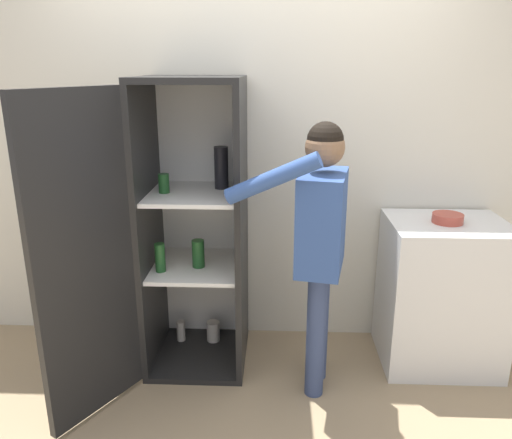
{
  "coord_description": "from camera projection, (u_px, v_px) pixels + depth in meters",
  "views": [
    {
      "loc": [
        0.16,
        -2.22,
        1.82
      ],
      "look_at": [
        0.04,
        0.61,
        0.94
      ],
      "focal_mm": 35.0,
      "sensor_mm": 36.0,
      "label": 1
    }
  ],
  "objects": [
    {
      "name": "person",
      "position": [
        320.0,
        228.0,
        2.69
      ],
      "size": [
        0.67,
        0.54,
        1.55
      ],
      "color": "#384770",
      "rests_on": "ground_plane"
    },
    {
      "name": "bowl",
      "position": [
        448.0,
        218.0,
        2.95
      ],
      "size": [
        0.18,
        0.18,
        0.05
      ],
      "color": "#B24738",
      "rests_on": "counter"
    },
    {
      "name": "wall_back",
      "position": [
        253.0,
        153.0,
        3.23
      ],
      "size": [
        7.0,
        0.06,
        2.55
      ],
      "color": "silver",
      "rests_on": "ground_plane"
    },
    {
      "name": "counter",
      "position": [
        441.0,
        293.0,
        3.1
      ],
      "size": [
        0.7,
        0.57,
        0.93
      ],
      "color": "white",
      "rests_on": "ground_plane"
    },
    {
      "name": "refrigerator",
      "position": [
        176.0,
        232.0,
        2.94
      ],
      "size": [
        0.93,
        1.15,
        1.76
      ],
      "color": "black",
      "rests_on": "ground_plane"
    },
    {
      "name": "ground_plane",
      "position": [
        244.0,
        421.0,
        2.67
      ],
      "size": [
        12.0,
        12.0,
        0.0
      ],
      "primitive_type": "plane",
      "color": "tan"
    }
  ]
}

